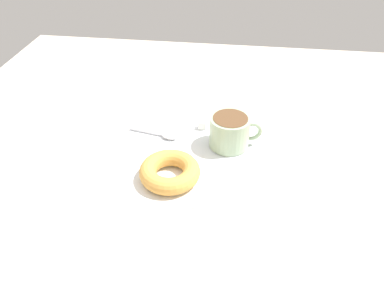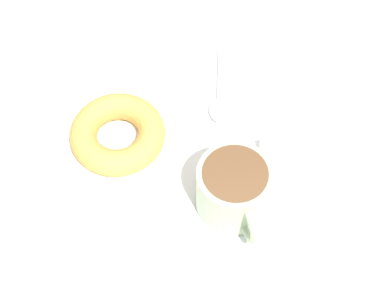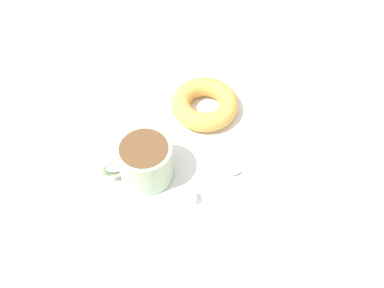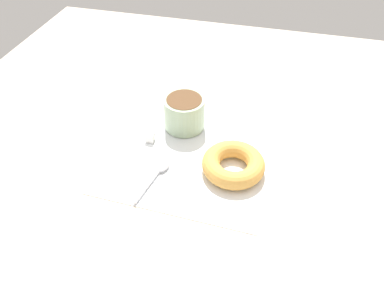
{
  "view_description": "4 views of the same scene",
  "coord_description": "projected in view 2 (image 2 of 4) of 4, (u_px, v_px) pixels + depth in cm",
  "views": [
    {
      "loc": [
        -58.8,
        -9.07,
        48.36
      ],
      "look_at": [
        1.49,
        -1.07,
        2.3
      ],
      "focal_mm": 35.0,
      "sensor_mm": 36.0,
      "label": 1
    },
    {
      "loc": [
        -5.03,
        -41.76,
        65.74
      ],
      "look_at": [
        1.49,
        -1.07,
        2.3
      ],
      "focal_mm": 60.0,
      "sensor_mm": 36.0,
      "label": 2
    },
    {
      "loc": [
        41.7,
        -5.06,
        56.82
      ],
      "look_at": [
        1.49,
        -1.07,
        2.3
      ],
      "focal_mm": 40.0,
      "sensor_mm": 36.0,
      "label": 3
    },
    {
      "loc": [
        -11.54,
        50.2,
        50.32
      ],
      "look_at": [
        1.49,
        -1.07,
        2.3
      ],
      "focal_mm": 35.0,
      "sensor_mm": 36.0,
      "label": 4
    }
  ],
  "objects": [
    {
      "name": "coffee_cup",
      "position": [
        234.0,
        189.0,
        0.71
      ],
      "size": [
        8.35,
        11.02,
        6.74
      ],
      "color": "#9EB793",
      "rests_on": "napkin"
    },
    {
      "name": "ground_plane",
      "position": [
        179.0,
        153.0,
        0.79
      ],
      "size": [
        120.0,
        120.0,
        2.0
      ],
      "primitive_type": "cube",
      "color": "beige"
    },
    {
      "name": "spoon",
      "position": [
        219.0,
        102.0,
        0.81
      ],
      "size": [
        3.74,
        11.56,
        0.9
      ],
      "color": "silver",
      "rests_on": "napkin"
    },
    {
      "name": "donut",
      "position": [
        118.0,
        134.0,
        0.77
      ],
      "size": [
        11.52,
        11.52,
        3.28
      ],
      "primitive_type": "torus",
      "color": "gold",
      "rests_on": "napkin"
    },
    {
      "name": "napkin",
      "position": [
        192.0,
        154.0,
        0.77
      ],
      "size": [
        31.79,
        31.79,
        0.3
      ],
      "primitive_type": "cube",
      "rotation": [
        0.0,
        0.0,
        -0.03
      ],
      "color": "white",
      "rests_on": "ground_plane"
    },
    {
      "name": "sugar_cube",
      "position": [
        267.0,
        147.0,
        0.77
      ],
      "size": [
        1.64,
        1.64,
        1.64
      ],
      "primitive_type": "cube",
      "color": "white",
      "rests_on": "napkin"
    }
  ]
}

